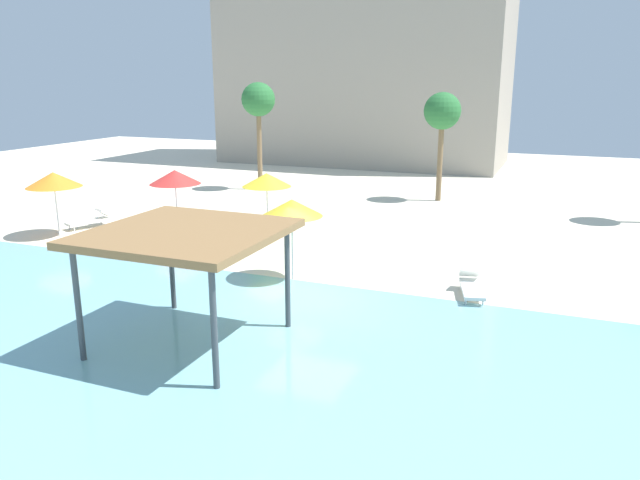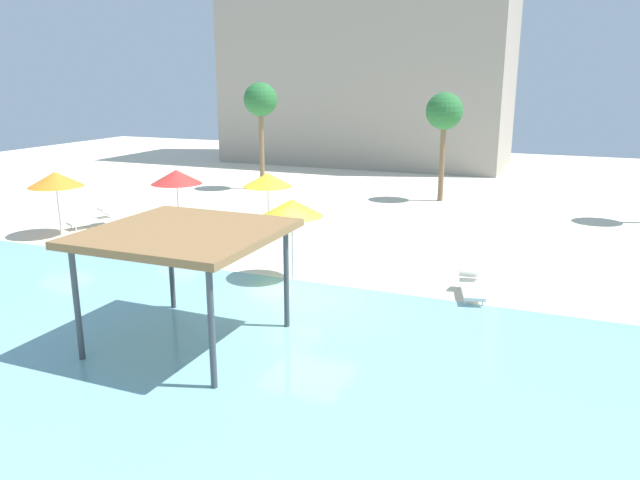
# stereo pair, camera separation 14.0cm
# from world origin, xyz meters

# --- Properties ---
(ground_plane) EXTENTS (80.00, 80.00, 0.00)m
(ground_plane) POSITION_xyz_m (0.00, 0.00, 0.00)
(ground_plane) COLOR beige
(lagoon_water) EXTENTS (44.00, 13.50, 0.04)m
(lagoon_water) POSITION_xyz_m (0.00, -5.25, 0.02)
(lagoon_water) COLOR #7AB7C1
(lagoon_water) RESTS_ON ground
(shade_pavilion) EXTENTS (4.23, 4.23, 2.87)m
(shade_pavilion) POSITION_xyz_m (-1.47, -3.79, 2.70)
(shade_pavilion) COLOR #42474C
(shade_pavilion) RESTS_ON ground
(beach_umbrella_yellow_0) EXTENTS (1.95, 1.95, 2.63)m
(beach_umbrella_yellow_0) POSITION_xyz_m (-1.23, 1.60, 2.36)
(beach_umbrella_yellow_0) COLOR silver
(beach_umbrella_yellow_0) RESTS_ON ground
(beach_umbrella_red_1) EXTENTS (2.16, 2.16, 2.53)m
(beach_umbrella_red_1) POSITION_xyz_m (-8.75, 6.12, 2.23)
(beach_umbrella_red_1) COLOR silver
(beach_umbrella_red_1) RESTS_ON ground
(beach_umbrella_yellow_2) EXTENTS (1.93, 1.93, 2.71)m
(beach_umbrella_yellow_2) POSITION_xyz_m (-4.19, 5.72, 2.44)
(beach_umbrella_yellow_2) COLOR silver
(beach_umbrella_yellow_2) RESTS_ON ground
(beach_umbrella_orange_3) EXTENTS (2.19, 2.19, 2.64)m
(beach_umbrella_orange_3) POSITION_xyz_m (-12.49, 3.16, 2.33)
(beach_umbrella_orange_3) COLOR silver
(beach_umbrella_orange_3) RESTS_ON ground
(lounge_chair_0) EXTENTS (1.29, 1.98, 0.74)m
(lounge_chair_0) POSITION_xyz_m (-12.36, 4.90, 0.33)
(lounge_chair_0) COLOR white
(lounge_chair_0) RESTS_ON ground
(lounge_chair_1) EXTENTS (0.75, 1.94, 0.74)m
(lounge_chair_1) POSITION_xyz_m (-7.75, 2.94, 0.33)
(lounge_chair_1) COLOR white
(lounge_chair_1) RESTS_ON ground
(lounge_chair_2) EXTENTS (1.06, 1.99, 0.74)m
(lounge_chair_2) POSITION_xyz_m (4.33, 2.22, 0.33)
(lounge_chair_2) COLOR white
(lounge_chair_2) RESTS_ON ground
(palm_tree_1) EXTENTS (1.90, 1.90, 5.61)m
(palm_tree_1) POSITION_xyz_m (0.45, 16.52, 4.54)
(palm_tree_1) COLOR brown
(palm_tree_1) RESTS_ON ground
(palm_tree_2) EXTENTS (1.90, 1.90, 6.08)m
(palm_tree_2) POSITION_xyz_m (-9.85, 15.99, 4.99)
(palm_tree_2) COLOR brown
(palm_tree_2) RESTS_ON ground
(hotel_block_0) EXTENTS (20.79, 9.06, 17.47)m
(hotel_block_0) POSITION_xyz_m (-8.15, 29.97, 8.74)
(hotel_block_0) COLOR #9E9384
(hotel_block_0) RESTS_ON ground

